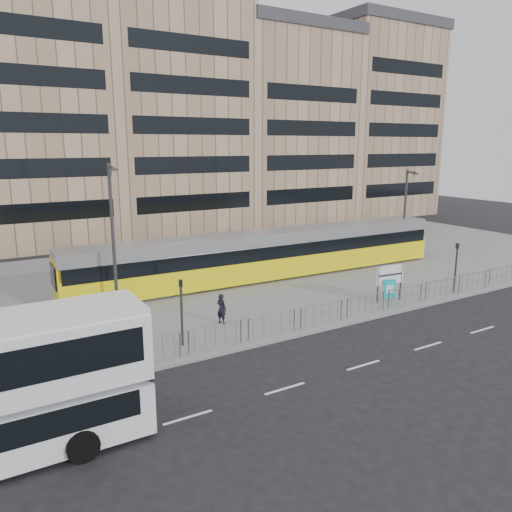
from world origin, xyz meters
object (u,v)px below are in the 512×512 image
station_sign (390,276)px  traffic_light_west (181,304)px  ad_panel (389,289)px  traffic_light_east (456,261)px  pedestrian (222,309)px  lamp_post_east (405,210)px  tram (268,254)px  lamp_post_west (113,234)px

station_sign → traffic_light_west: traffic_light_west is taller
ad_panel → traffic_light_east: traffic_light_east is taller
pedestrian → lamp_post_east: lamp_post_east is taller
pedestrian → traffic_light_east: 15.12m
station_sign → ad_panel: station_sign is taller
traffic_light_west → traffic_light_east: 17.72m
tram → station_sign: size_ratio=12.77×
traffic_light_west → traffic_light_east: size_ratio=1.00×
traffic_light_east → lamp_post_west: (-18.98, 6.76, 2.41)m
tram → traffic_light_east: 11.99m
lamp_post_east → traffic_light_west: bearing=-161.2°
pedestrian → lamp_post_west: (-4.12, 4.26, 3.60)m
pedestrian → traffic_light_west: (-2.84, -1.64, 1.19)m
tram → lamp_post_west: bearing=-167.1°
pedestrian → tram: bearing=-70.0°
pedestrian → lamp_post_west: lamp_post_west is taller
tram → traffic_light_west: (-9.69, -8.05, 0.36)m
lamp_post_east → ad_panel: bearing=-140.5°
station_sign → ad_panel: size_ratio=1.55×
traffic_light_east → station_sign: bearing=161.4°
lamp_post_west → traffic_light_west: bearing=-77.7°
tram → lamp_post_west: 11.52m
pedestrian → lamp_post_east: size_ratio=0.22×
station_sign → traffic_light_west: size_ratio=0.69×
pedestrian → lamp_post_west: size_ratio=0.20×
pedestrian → station_sign: bearing=-122.7°
traffic_light_west → ad_panel: bearing=6.5°
tram → station_sign: bearing=-66.5°
tram → ad_panel: size_ratio=19.78×
traffic_light_west → lamp_post_west: bearing=110.1°
tram → ad_panel: bearing=-68.4°
pedestrian → ad_panel: bearing=-124.3°
station_sign → traffic_light_east: (4.78, -0.79, 0.49)m
pedestrian → traffic_light_east: bearing=-122.7°
traffic_light_east → lamp_post_east: (4.55, 8.43, 1.91)m
ad_panel → station_sign: bearing=66.3°
ad_panel → traffic_light_east: (5.00, -0.56, 1.17)m
traffic_light_west → lamp_post_east: size_ratio=0.44×
tram → lamp_post_east: (12.56, -0.48, 2.27)m
tram → pedestrian: bearing=-135.1°
traffic_light_east → lamp_post_west: 20.29m
traffic_light_east → tram: bearing=122.8°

